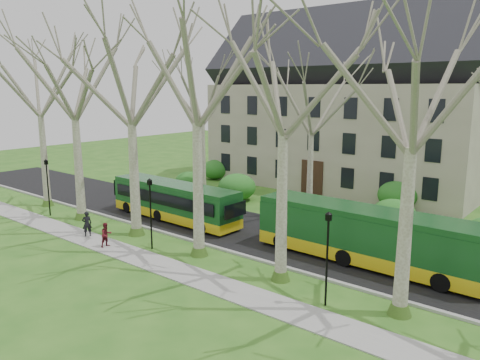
# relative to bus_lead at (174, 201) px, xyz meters

# --- Properties ---
(ground) EXTENTS (120.00, 120.00, 0.00)m
(ground) POSITION_rel_bus_lead_xyz_m (9.56, -4.20, -1.48)
(ground) COLOR #2B601B
(ground) RESTS_ON ground
(sidewalk) EXTENTS (70.00, 2.00, 0.06)m
(sidewalk) POSITION_rel_bus_lead_xyz_m (9.56, -6.70, -1.45)
(sidewalk) COLOR gray
(sidewalk) RESTS_ON ground
(road) EXTENTS (80.00, 8.00, 0.06)m
(road) POSITION_rel_bus_lead_xyz_m (9.56, 1.30, -1.45)
(road) COLOR black
(road) RESTS_ON ground
(curb) EXTENTS (80.00, 0.25, 0.14)m
(curb) POSITION_rel_bus_lead_xyz_m (9.56, -2.70, -1.41)
(curb) COLOR #A5A39E
(curb) RESTS_ON ground
(building) EXTENTS (26.50, 12.20, 16.00)m
(building) POSITION_rel_bus_lead_xyz_m (3.56, 19.80, 6.58)
(building) COLOR gray
(building) RESTS_ON ground
(tree_row_verge) EXTENTS (49.00, 7.00, 14.00)m
(tree_row_verge) POSITION_rel_bus_lead_xyz_m (9.56, -3.90, 5.52)
(tree_row_verge) COLOR gray
(tree_row_verge) RESTS_ON ground
(tree_row_far) EXTENTS (33.00, 7.00, 12.00)m
(tree_row_far) POSITION_rel_bus_lead_xyz_m (8.23, 6.80, 4.52)
(tree_row_far) COLOR gray
(tree_row_far) RESTS_ON ground
(lamp_row) EXTENTS (36.22, 0.22, 4.30)m
(lamp_row) POSITION_rel_bus_lead_xyz_m (9.56, -5.20, 1.09)
(lamp_row) COLOR black
(lamp_row) RESTS_ON ground
(hedges) EXTENTS (30.60, 8.60, 2.00)m
(hedges) POSITION_rel_bus_lead_xyz_m (4.90, 9.80, -0.48)
(hedges) COLOR #1A5B1E
(hedges) RESTS_ON ground
(bus_lead) EXTENTS (11.43, 2.62, 2.84)m
(bus_lead) POSITION_rel_bus_lead_xyz_m (0.00, 0.00, 0.00)
(bus_lead) COLOR #154A1E
(bus_lead) RESTS_ON road
(bus_follow) EXTENTS (12.87, 2.85, 3.21)m
(bus_follow) POSITION_rel_bus_lead_xyz_m (14.72, 0.75, 0.18)
(bus_follow) COLOR #154A1E
(bus_follow) RESTS_ON road
(pedestrian_a) EXTENTS (0.62, 0.72, 1.68)m
(pedestrian_a) POSITION_rel_bus_lead_xyz_m (-1.54, -6.38, -0.58)
(pedestrian_a) COLOR black
(pedestrian_a) RESTS_ON sidewalk
(pedestrian_b) EXTENTS (0.62, 0.77, 1.52)m
(pedestrian_b) POSITION_rel_bus_lead_xyz_m (1.22, -6.81, -0.66)
(pedestrian_b) COLOR #5B141E
(pedestrian_b) RESTS_ON sidewalk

